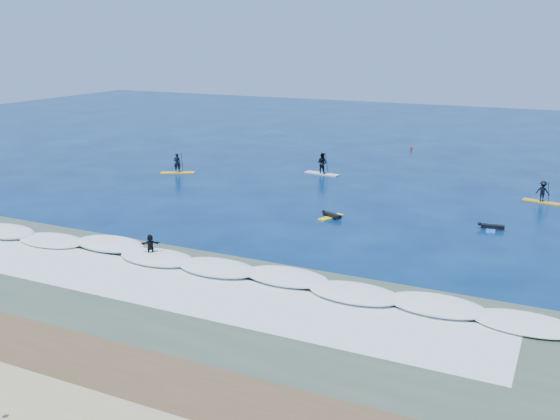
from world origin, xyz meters
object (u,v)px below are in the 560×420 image
at_px(sup_paddler_right, 543,193).
at_px(wave_surfer, 150,246).
at_px(prone_paddler_far, 491,227).
at_px(prone_paddler_near, 331,216).
at_px(sup_paddler_left, 177,166).
at_px(sup_paddler_center, 322,165).
at_px(marker_buoy, 411,148).

relative_size(sup_paddler_right, wave_surfer, 1.62).
distance_m(sup_paddler_right, prone_paddler_far, 9.34).
xyz_separation_m(prone_paddler_near, wave_surfer, (-6.45, -12.43, 0.62)).
height_order(sup_paddler_right, prone_paddler_far, sup_paddler_right).
height_order(prone_paddler_near, wave_surfer, wave_surfer).
bearing_deg(sup_paddler_left, prone_paddler_far, -39.74).
bearing_deg(prone_paddler_near, prone_paddler_far, -57.41).
height_order(sup_paddler_left, sup_paddler_center, sup_paddler_center).
bearing_deg(marker_buoy, sup_paddler_right, -50.41).
distance_m(sup_paddler_left, sup_paddler_center, 13.59).
relative_size(prone_paddler_far, wave_surfer, 1.24).
distance_m(sup_paddler_left, sup_paddler_right, 31.86).
xyz_separation_m(sup_paddler_center, wave_surfer, (-0.47, -25.54, -0.11)).
relative_size(sup_paddler_left, sup_paddler_right, 1.07).
xyz_separation_m(prone_paddler_far, wave_surfer, (-17.12, -14.50, 0.62)).
distance_m(sup_paddler_left, wave_surfer, 23.34).
distance_m(wave_surfer, marker_buoy, 41.60).
relative_size(prone_paddler_far, marker_buoy, 3.78).
bearing_deg(prone_paddler_near, sup_paddler_left, 89.15).
bearing_deg(sup_paddler_right, prone_paddler_near, -126.90).
xyz_separation_m(prone_paddler_far, marker_buoy, (-12.16, 26.80, 0.10)).
bearing_deg(sup_paddler_left, marker_buoy, 22.54).
distance_m(prone_paddler_far, marker_buoy, 29.43).
bearing_deg(prone_paddler_far, sup_paddler_left, 72.71).
distance_m(prone_paddler_near, prone_paddler_far, 10.87).
distance_m(sup_paddler_left, prone_paddler_near, 19.92).
relative_size(prone_paddler_near, wave_surfer, 1.22).
bearing_deg(wave_surfer, marker_buoy, 47.04).
distance_m(prone_paddler_near, marker_buoy, 28.91).
distance_m(sup_paddler_center, prone_paddler_near, 14.43).
relative_size(sup_paddler_center, wave_surfer, 1.91).
bearing_deg(prone_paddler_far, wave_surfer, 123.77).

